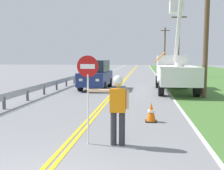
{
  "coord_description": "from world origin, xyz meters",
  "views": [
    {
      "loc": [
        1.93,
        -3.66,
        2.26
      ],
      "look_at": [
        0.7,
        6.21,
        1.2
      ],
      "focal_mm": 40.51,
      "sensor_mm": 36.0,
      "label": 1
    }
  ],
  "objects_px": {
    "oncoming_suv_nearest": "(96,74)",
    "utility_pole_near": "(207,17)",
    "utility_pole_far": "(165,48)",
    "flagger_worker": "(117,106)",
    "stop_sign_paddle": "(88,80)",
    "utility_bucket_truck": "(175,70)",
    "traffic_cone_lead": "(151,112)",
    "utility_pole_mid": "(178,43)"
  },
  "relations": [
    {
      "from": "flagger_worker",
      "to": "utility_pole_near",
      "type": "bearing_deg",
      "value": 64.3
    },
    {
      "from": "utility_pole_mid",
      "to": "utility_pole_far",
      "type": "height_order",
      "value": "utility_pole_far"
    },
    {
      "from": "flagger_worker",
      "to": "oncoming_suv_nearest",
      "type": "xyz_separation_m",
      "value": [
        -2.82,
        11.9,
        0.01
      ]
    },
    {
      "from": "utility_pole_near",
      "to": "utility_pole_mid",
      "type": "bearing_deg",
      "value": 87.66
    },
    {
      "from": "traffic_cone_lead",
      "to": "flagger_worker",
      "type": "bearing_deg",
      "value": -110.16
    },
    {
      "from": "oncoming_suv_nearest",
      "to": "traffic_cone_lead",
      "type": "xyz_separation_m",
      "value": [
        3.77,
        -9.32,
        -0.72
      ]
    },
    {
      "from": "oncoming_suv_nearest",
      "to": "utility_pole_near",
      "type": "distance_m",
      "value": 8.44
    },
    {
      "from": "oncoming_suv_nearest",
      "to": "utility_bucket_truck",
      "type": "bearing_deg",
      "value": -5.21
    },
    {
      "from": "utility_pole_mid",
      "to": "utility_pole_far",
      "type": "relative_size",
      "value": 0.94
    },
    {
      "from": "utility_bucket_truck",
      "to": "utility_pole_far",
      "type": "distance_m",
      "value": 33.82
    },
    {
      "from": "flagger_worker",
      "to": "utility_pole_mid",
      "type": "relative_size",
      "value": 0.24
    },
    {
      "from": "flagger_worker",
      "to": "stop_sign_paddle",
      "type": "bearing_deg",
      "value": -179.38
    },
    {
      "from": "oncoming_suv_nearest",
      "to": "utility_pole_far",
      "type": "xyz_separation_m",
      "value": [
        7.59,
        33.13,
        3.25
      ]
    },
    {
      "from": "utility_pole_near",
      "to": "utility_pole_far",
      "type": "xyz_separation_m",
      "value": [
        0.66,
        36.47,
        -0.22
      ]
    },
    {
      "from": "utility_bucket_truck",
      "to": "utility_pole_far",
      "type": "xyz_separation_m",
      "value": [
        2.0,
        33.64,
        2.88
      ]
    },
    {
      "from": "oncoming_suv_nearest",
      "to": "utility_pole_far",
      "type": "height_order",
      "value": "utility_pole_far"
    },
    {
      "from": "stop_sign_paddle",
      "to": "utility_pole_near",
      "type": "xyz_separation_m",
      "value": [
        4.88,
        8.56,
        2.82
      ]
    },
    {
      "from": "stop_sign_paddle",
      "to": "flagger_worker",
      "type": "bearing_deg",
      "value": 0.62
    },
    {
      "from": "utility_pole_near",
      "to": "traffic_cone_lead",
      "type": "xyz_separation_m",
      "value": [
        -3.17,
        -5.97,
        -4.19
      ]
    },
    {
      "from": "stop_sign_paddle",
      "to": "utility_pole_far",
      "type": "xyz_separation_m",
      "value": [
        5.54,
        45.03,
        2.6
      ]
    },
    {
      "from": "oncoming_suv_nearest",
      "to": "traffic_cone_lead",
      "type": "height_order",
      "value": "oncoming_suv_nearest"
    },
    {
      "from": "utility_bucket_truck",
      "to": "utility_pole_far",
      "type": "height_order",
      "value": "utility_pole_far"
    },
    {
      "from": "stop_sign_paddle",
      "to": "utility_pole_near",
      "type": "height_order",
      "value": "utility_pole_near"
    },
    {
      "from": "oncoming_suv_nearest",
      "to": "utility_pole_near",
      "type": "height_order",
      "value": "utility_pole_near"
    },
    {
      "from": "utility_bucket_truck",
      "to": "oncoming_suv_nearest",
      "type": "xyz_separation_m",
      "value": [
        -5.59,
        0.51,
        -0.37
      ]
    },
    {
      "from": "utility_bucket_truck",
      "to": "traffic_cone_lead",
      "type": "bearing_deg",
      "value": -101.7
    },
    {
      "from": "utility_pole_near",
      "to": "traffic_cone_lead",
      "type": "distance_m",
      "value": 7.96
    },
    {
      "from": "flagger_worker",
      "to": "utility_pole_far",
      "type": "distance_m",
      "value": 45.39
    },
    {
      "from": "flagger_worker",
      "to": "stop_sign_paddle",
      "type": "height_order",
      "value": "stop_sign_paddle"
    },
    {
      "from": "stop_sign_paddle",
      "to": "traffic_cone_lead",
      "type": "relative_size",
      "value": 3.33
    },
    {
      "from": "traffic_cone_lead",
      "to": "utility_bucket_truck",
      "type": "bearing_deg",
      "value": 78.3
    },
    {
      "from": "utility_pole_mid",
      "to": "oncoming_suv_nearest",
      "type": "bearing_deg",
      "value": -119.55
    },
    {
      "from": "oncoming_suv_nearest",
      "to": "utility_pole_mid",
      "type": "height_order",
      "value": "utility_pole_mid"
    },
    {
      "from": "utility_bucket_truck",
      "to": "stop_sign_paddle",
      "type": "bearing_deg",
      "value": -107.26
    },
    {
      "from": "flagger_worker",
      "to": "utility_pole_near",
      "type": "xyz_separation_m",
      "value": [
        4.12,
        8.55,
        3.48
      ]
    },
    {
      "from": "flagger_worker",
      "to": "oncoming_suv_nearest",
      "type": "distance_m",
      "value": 12.23
    },
    {
      "from": "stop_sign_paddle",
      "to": "utility_bucket_truck",
      "type": "distance_m",
      "value": 11.93
    },
    {
      "from": "oncoming_suv_nearest",
      "to": "utility_pole_near",
      "type": "xyz_separation_m",
      "value": [
        6.93,
        -3.35,
        3.47
      ]
    },
    {
      "from": "oncoming_suv_nearest",
      "to": "utility_pole_mid",
      "type": "distance_m",
      "value": 15.74
    },
    {
      "from": "utility_pole_far",
      "to": "stop_sign_paddle",
      "type": "bearing_deg",
      "value": -97.02
    },
    {
      "from": "flagger_worker",
      "to": "utility_pole_far",
      "type": "relative_size",
      "value": 0.22
    },
    {
      "from": "flagger_worker",
      "to": "traffic_cone_lead",
      "type": "xyz_separation_m",
      "value": [
        0.95,
        2.58,
        -0.71
      ]
    }
  ]
}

